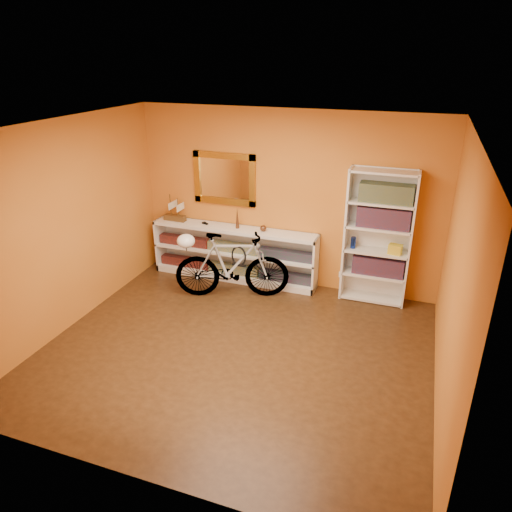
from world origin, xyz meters
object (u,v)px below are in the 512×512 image
(console_unit, at_px, (234,253))
(helmet, at_px, (186,241))
(bookcase, at_px, (378,238))
(bicycle, at_px, (232,265))

(console_unit, distance_m, helmet, 0.97)
(console_unit, height_order, bookcase, bookcase)
(bookcase, bearing_deg, bicycle, -163.23)
(console_unit, height_order, helmet, helmet)
(console_unit, bearing_deg, bookcase, 0.68)
(bicycle, height_order, helmet, bicycle)
(bookcase, height_order, helmet, bookcase)
(console_unit, relative_size, helmet, 10.10)
(helmet, bearing_deg, bookcase, 17.26)
(bookcase, relative_size, bicycle, 1.14)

